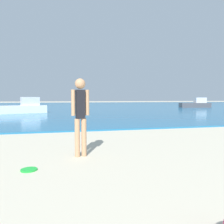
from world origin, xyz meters
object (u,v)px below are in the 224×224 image
(person_standing, at_px, (80,112))
(boat_near, at_px, (23,108))
(frisbee, at_px, (29,170))
(boat_far, at_px, (196,104))

(person_standing, relative_size, boat_near, 0.41)
(person_standing, xyz_separation_m, frisbee, (-0.99, -0.73, -0.97))
(boat_far, bearing_deg, boat_near, 26.12)
(person_standing, distance_m, boat_near, 15.04)
(person_standing, bearing_deg, frisbee, 28.50)
(boat_near, relative_size, boat_far, 1.01)
(boat_near, height_order, boat_far, boat_far)
(frisbee, xyz_separation_m, boat_near, (-2.61, 15.32, 0.52))
(person_standing, xyz_separation_m, boat_far, (17.30, 20.93, -0.46))
(frisbee, bearing_deg, boat_far, 49.82)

